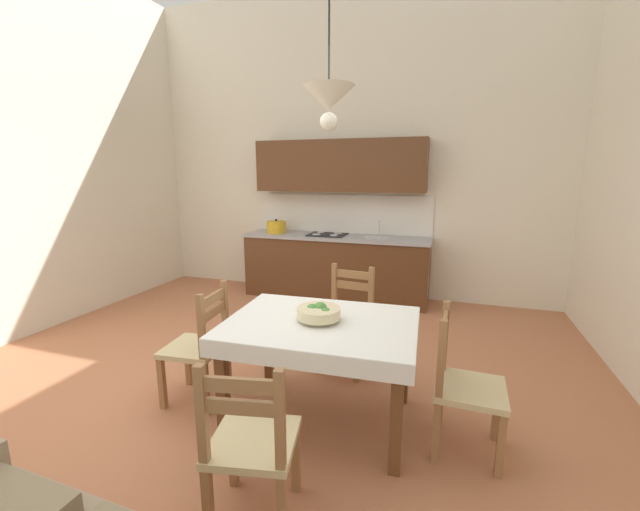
# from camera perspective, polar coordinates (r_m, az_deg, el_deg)

# --- Properties ---
(ground_plane) EXTENTS (6.41, 6.33, 0.10)m
(ground_plane) POSITION_cam_1_polar(r_m,az_deg,el_deg) (3.53, -8.69, -19.05)
(ground_plane) COLOR #B7704C
(wall_back) EXTENTS (6.41, 0.12, 4.21)m
(wall_back) POSITION_cam_1_polar(r_m,az_deg,el_deg) (5.79, 4.19, 15.32)
(wall_back) COLOR silver
(wall_back) RESTS_ON ground_plane
(kitchen_cabinetry) EXTENTS (2.61, 0.63, 2.20)m
(kitchen_cabinetry) POSITION_cam_1_polar(r_m,az_deg,el_deg) (5.55, 2.39, 2.53)
(kitchen_cabinetry) COLOR #56331C
(kitchen_cabinetry) RESTS_ON ground_plane
(dining_table) EXTENTS (1.35, 1.03, 0.75)m
(dining_table) POSITION_cam_1_polar(r_m,az_deg,el_deg) (2.80, 0.14, -11.96)
(dining_table) COLOR brown
(dining_table) RESTS_ON ground_plane
(dining_chair_kitchen_side) EXTENTS (0.46, 0.46, 0.93)m
(dining_chair_kitchen_side) POSITION_cam_1_polar(r_m,az_deg,el_deg) (3.62, 3.89, -9.43)
(dining_chair_kitchen_side) COLOR #D1BC89
(dining_chair_kitchen_side) RESTS_ON ground_plane
(dining_chair_tv_side) EXTENTS (0.45, 0.45, 0.93)m
(dining_chair_tv_side) POSITION_cam_1_polar(r_m,az_deg,el_deg) (3.25, -17.10, -12.54)
(dining_chair_tv_side) COLOR #D1BC89
(dining_chair_tv_side) RESTS_ON ground_plane
(dining_chair_window_side) EXTENTS (0.43, 0.43, 0.93)m
(dining_chair_window_side) POSITION_cam_1_polar(r_m,az_deg,el_deg) (2.76, 20.07, -17.37)
(dining_chair_window_side) COLOR #D1BC89
(dining_chair_window_side) RESTS_ON ground_plane
(dining_chair_camera_side) EXTENTS (0.50, 0.50, 0.93)m
(dining_chair_camera_side) POSITION_cam_1_polar(r_m,az_deg,el_deg) (2.18, -9.93, -25.40)
(dining_chair_camera_side) COLOR #D1BC89
(dining_chair_camera_side) RESTS_ON ground_plane
(fruit_bowl) EXTENTS (0.30, 0.30, 0.12)m
(fruit_bowl) POSITION_cam_1_polar(r_m,az_deg,el_deg) (2.74, -0.18, -8.27)
(fruit_bowl) COLOR beige
(fruit_bowl) RESTS_ON dining_table
(pendant_lamp) EXTENTS (0.32, 0.32, 0.81)m
(pendant_lamp) POSITION_cam_1_polar(r_m,az_deg,el_deg) (2.58, 1.29, 21.68)
(pendant_lamp) COLOR black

